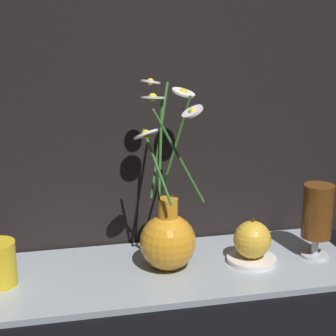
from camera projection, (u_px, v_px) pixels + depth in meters
ground_plane at (168, 274)px, 1.11m from camera, size 6.00×6.00×0.00m
shelf at (168, 271)px, 1.10m from camera, size 0.75×0.28×0.01m
vase_with_flowers at (168, 234)px, 1.09m from camera, size 0.15×0.20×0.37m
tea_glass at (317, 214)px, 1.13m from camera, size 0.06×0.06×0.15m
saucer_plate at (251, 259)px, 1.13m from camera, size 0.10×0.10×0.01m
orange_fruit at (252, 240)px, 1.12m from camera, size 0.08×0.08×0.08m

